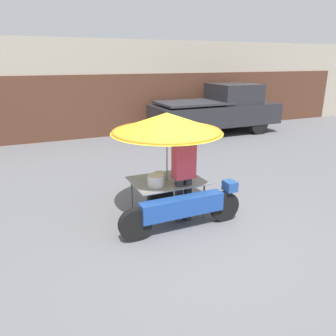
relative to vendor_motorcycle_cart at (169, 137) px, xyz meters
name	(u,v)px	position (x,y,z in m)	size (l,w,h in m)	color
ground_plane	(196,234)	(0.13, -0.82, -1.52)	(36.00, 36.00, 0.00)	slate
shopfront_building	(85,88)	(0.13, 8.21, 0.24)	(28.00, 2.06, 3.56)	#B2A893
vendor_motorcycle_cart	(169,137)	(0.00, 0.00, 0.00)	(2.25, 1.98, 1.94)	black
vendor_person	(184,172)	(0.16, -0.28, -0.58)	(0.38, 0.22, 1.67)	#2D2D33
pickup_truck	(218,110)	(4.85, 5.95, -0.59)	(5.08, 1.90, 1.93)	black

